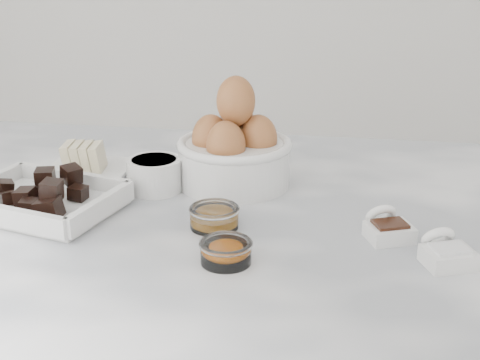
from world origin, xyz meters
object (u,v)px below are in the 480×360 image
object	(u,v)px
chocolate_dish	(41,195)
butter_plate	(86,165)
sugar_ramekin	(154,173)
egg_bowl	(234,150)
salt_spoon	(446,252)
vanilla_spoon	(387,227)
honey_bowl	(214,217)
zest_bowl	(226,251)

from	to	relation	value
chocolate_dish	butter_plate	bearing A→B (deg)	86.00
chocolate_dish	sugar_ramekin	xyz separation A→B (m)	(0.14, 0.10, 0.00)
egg_bowl	chocolate_dish	bearing A→B (deg)	-149.57
salt_spoon	butter_plate	bearing A→B (deg)	158.24
sugar_ramekin	egg_bowl	bearing A→B (deg)	21.75
chocolate_dish	butter_plate	distance (m)	0.14
chocolate_dish	vanilla_spoon	distance (m)	0.48
sugar_ramekin	honey_bowl	bearing A→B (deg)	-45.47
sugar_ramekin	zest_bowl	size ratio (longest dim) A/B	1.29
butter_plate	egg_bowl	size ratio (longest dim) A/B	0.76
sugar_ramekin	vanilla_spoon	xyz separation A→B (m)	(0.35, -0.11, -0.01)
chocolate_dish	vanilla_spoon	world-z (taller)	chocolate_dish
sugar_ramekin	salt_spoon	bearing A→B (deg)	-23.06
zest_bowl	salt_spoon	bearing A→B (deg)	9.07
butter_plate	honey_bowl	size ratio (longest dim) A/B	1.98
zest_bowl	salt_spoon	distance (m)	0.26
zest_bowl	vanilla_spoon	size ratio (longest dim) A/B	0.80
honey_bowl	egg_bowl	bearing A→B (deg)	90.33
vanilla_spoon	egg_bowl	bearing A→B (deg)	144.98
sugar_ramekin	salt_spoon	distance (m)	0.45
sugar_ramekin	vanilla_spoon	world-z (taller)	sugar_ramekin
egg_bowl	vanilla_spoon	size ratio (longest dim) A/B	2.19
zest_bowl	salt_spoon	size ratio (longest dim) A/B	0.79
sugar_ramekin	honey_bowl	xyz separation A→B (m)	(0.12, -0.12, -0.01)
egg_bowl	vanilla_spoon	distance (m)	0.28
butter_plate	egg_bowl	world-z (taller)	egg_bowl
sugar_ramekin	egg_bowl	world-z (taller)	egg_bowl
butter_plate	egg_bowl	xyz separation A→B (m)	(0.24, 0.01, 0.04)
chocolate_dish	egg_bowl	xyz separation A→B (m)	(0.25, 0.15, 0.03)
chocolate_dish	honey_bowl	xyz separation A→B (m)	(0.25, -0.02, -0.01)
chocolate_dish	butter_plate	world-z (taller)	same
sugar_ramekin	honey_bowl	distance (m)	0.17
honey_bowl	zest_bowl	distance (m)	0.10
sugar_ramekin	honey_bowl	size ratio (longest dim) A/B	1.22
chocolate_dish	zest_bowl	bearing A→B (deg)	-21.73
chocolate_dish	sugar_ramekin	bearing A→B (deg)	36.78
butter_plate	zest_bowl	xyz separation A→B (m)	(0.28, -0.26, -0.00)
sugar_ramekin	chocolate_dish	bearing A→B (deg)	-143.22
honey_bowl	zest_bowl	bearing A→B (deg)	-70.79
chocolate_dish	egg_bowl	distance (m)	0.30
honey_bowl	salt_spoon	bearing A→B (deg)	-10.79
butter_plate	vanilla_spoon	size ratio (longest dim) A/B	1.66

